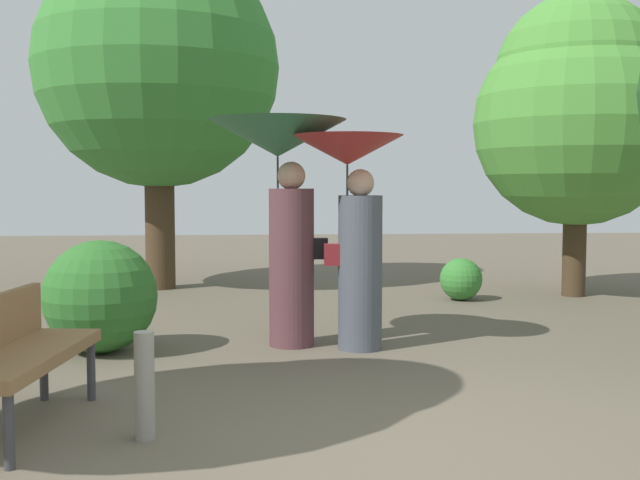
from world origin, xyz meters
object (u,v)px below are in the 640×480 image
tree_near_right (578,108)px  path_marker_post (145,386)px  park_bench (14,349)px  tree_near_left (157,47)px  person_left (282,180)px  person_right (353,206)px

tree_near_right → path_marker_post: size_ratio=6.34×
park_bench → path_marker_post: (0.83, -0.25, -0.18)m
tree_near_left → tree_near_right: (5.81, -1.27, -0.96)m
person_left → path_marker_post: bearing=159.1°
park_bench → tree_near_right: 8.27m
person_right → park_bench: size_ratio=1.28×
tree_near_right → person_left: bearing=-144.0°
person_right → path_marker_post: bearing=145.6°
person_right → tree_near_left: 5.51m
tree_near_right → person_right: bearing=-137.4°
person_right → tree_near_left: bearing=25.5°
person_left → path_marker_post: person_left is taller
tree_near_left → path_marker_post: (0.74, -6.94, -3.22)m
person_left → person_right: person_left is taller
person_right → tree_near_right: tree_near_right is taller
tree_near_left → tree_near_right: tree_near_left is taller
person_right → path_marker_post: size_ratio=3.04×
person_right → tree_near_right: bearing=-49.1°
person_left → path_marker_post: size_ratio=3.28×
tree_near_left → tree_near_right: 6.02m
park_bench → tree_near_left: (0.09, 6.69, 3.03)m
person_right → path_marker_post: (-1.57, -2.45, -1.01)m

